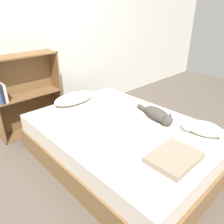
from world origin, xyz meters
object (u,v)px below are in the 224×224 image
Objects in this scene: cat_light at (202,128)px; bookshelf at (24,94)px; pillow at (74,98)px; bed at (121,143)px; cat_dark at (158,115)px.

cat_light is 0.48× the size of bookshelf.
pillow is 1.10× the size of cat_light.
pillow is 0.53× the size of bookshelf.
cat_light is at bearing -66.16° from bookshelf.
bed is 0.89m from pillow.
bookshelf is at bearing 10.03° from cat_light.
bed is at bearing -103.19° from cat_dark.
cat_dark is 1.77m from bookshelf.
pillow reaches higher than bed.
bed is 0.51m from cat_dark.
cat_light is 2.23m from bookshelf.
bed is 3.63× the size of cat_dark.
bookshelf reaches higher than bed.
cat_dark is at bearing -61.48° from bookshelf.
cat_light is (0.43, -0.67, 0.30)m from bed.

